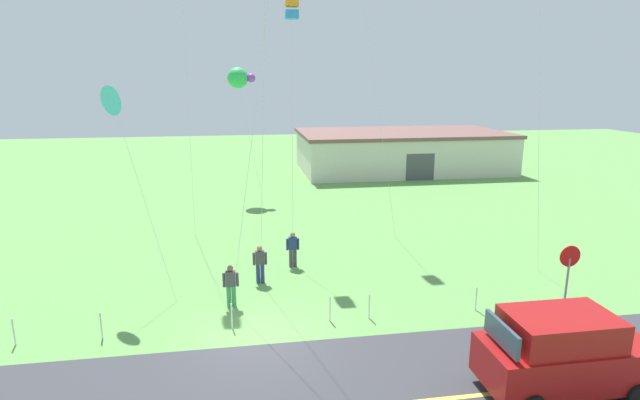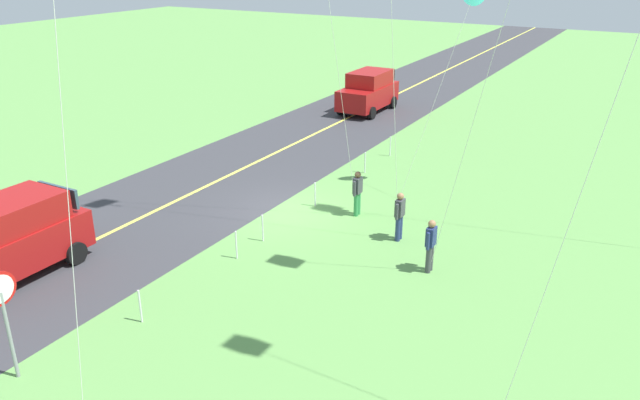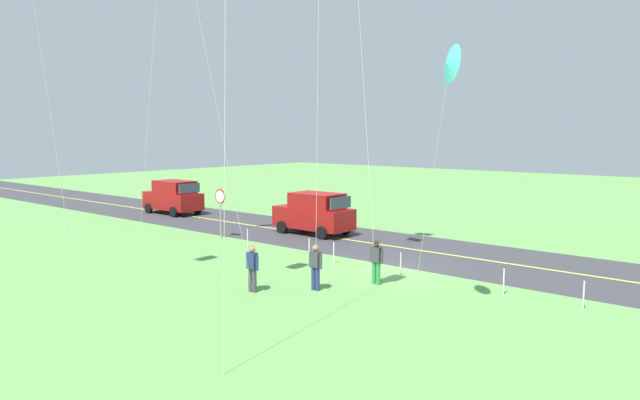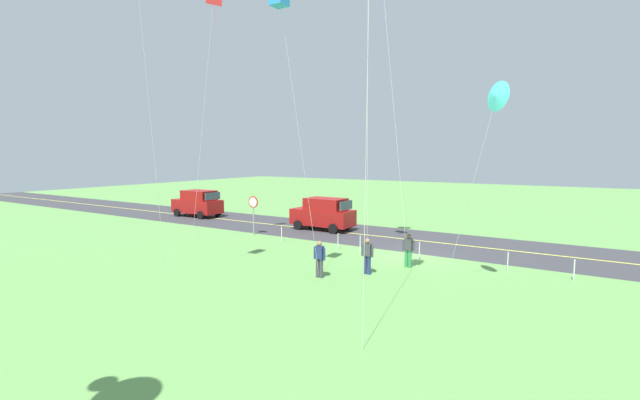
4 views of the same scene
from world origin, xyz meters
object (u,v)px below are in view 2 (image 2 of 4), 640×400
object	(u,v)px
stop_sign	(3,305)
person_adult_companion	(431,244)
car_parked_west_far	(368,91)
person_adult_near	(357,192)
car_suv_foreground	(9,238)
person_child_watcher	(400,215)

from	to	relation	value
stop_sign	person_adult_companion	world-z (taller)	stop_sign
car_parked_west_far	person_adult_near	size ratio (longest dim) A/B	2.75
car_suv_foreground	stop_sign	world-z (taller)	stop_sign
car_parked_west_far	person_adult_companion	distance (m)	18.94
person_child_watcher	car_suv_foreground	bearing A→B (deg)	-109.39
car_suv_foreground	car_parked_west_far	xyz separation A→B (m)	(-22.30, 0.44, 0.00)
stop_sign	person_adult_companion	bearing A→B (deg)	145.80
stop_sign	person_child_watcher	world-z (taller)	stop_sign
car_parked_west_far	stop_sign	xyz separation A→B (m)	(25.22, 3.62, 0.65)
stop_sign	person_adult_near	xyz separation A→B (m)	(-11.59, 2.47, -0.94)
person_adult_near	car_suv_foreground	bearing A→B (deg)	-11.61
stop_sign	person_child_watcher	distance (m)	11.42
car_suv_foreground	person_adult_companion	world-z (taller)	car_suv_foreground
car_suv_foreground	person_child_watcher	world-z (taller)	car_suv_foreground
stop_sign	person_adult_near	bearing A→B (deg)	167.99
car_parked_west_far	person_adult_companion	xyz separation A→B (m)	(16.26, 9.70, -0.29)
car_parked_west_far	person_child_watcher	size ratio (longest dim) A/B	2.75
person_adult_near	car_parked_west_far	bearing A→B (deg)	-130.59
car_parked_west_far	person_child_watcher	xyz separation A→B (m)	(14.76, 8.12, -0.29)
car_parked_west_far	person_adult_near	distance (m)	14.93
car_parked_west_far	car_suv_foreground	bearing A→B (deg)	-1.14
car_suv_foreground	stop_sign	xyz separation A→B (m)	(2.92, 4.06, 0.65)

